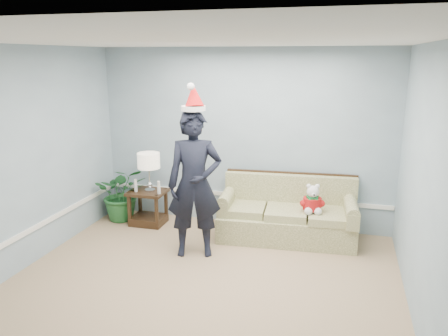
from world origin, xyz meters
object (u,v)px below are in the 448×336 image
at_px(side_table, 148,211).
at_px(teddy_bear, 312,202).
at_px(man, 195,185).
at_px(table_lamp, 149,162).
at_px(sofa, 287,216).
at_px(houseplant, 122,193).

distance_m(side_table, teddy_bear, 2.55).
bearing_deg(side_table, man, -37.17).
height_order(table_lamp, teddy_bear, table_lamp).
relative_size(table_lamp, man, 0.31).
xyz_separation_m(sofa, man, (-1.09, -0.87, 0.64)).
xyz_separation_m(table_lamp, teddy_bear, (2.47, -0.08, -0.38)).
bearing_deg(teddy_bear, houseplant, 163.34).
bearing_deg(sofa, teddy_bear, -27.94).
xyz_separation_m(side_table, man, (1.07, -0.81, 0.75)).
bearing_deg(houseplant, man, -29.84).
height_order(sofa, side_table, sofa).
bearing_deg(man, table_lamp, 124.11).
relative_size(table_lamp, teddy_bear, 1.47).
bearing_deg(sofa, side_table, 177.32).
bearing_deg(houseplant, teddy_bear, -3.17).
bearing_deg(man, sofa, 20.82).
bearing_deg(side_table, houseplant, 170.99).
bearing_deg(houseplant, table_lamp, -9.24).
bearing_deg(table_lamp, houseplant, 170.76).
xyz_separation_m(man, teddy_bear, (1.45, 0.72, -0.34)).
distance_m(man, teddy_bear, 1.65).
relative_size(sofa, houseplant, 2.25).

